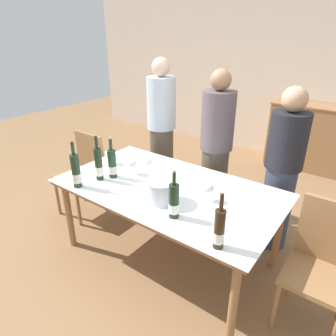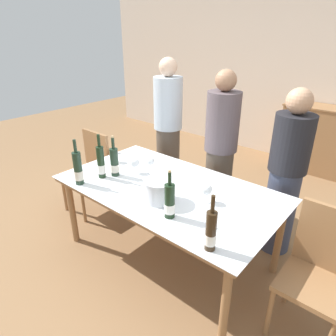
# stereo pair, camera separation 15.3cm
# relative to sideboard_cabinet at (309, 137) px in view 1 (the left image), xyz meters

# --- Properties ---
(ground_plane) EXTENTS (12.00, 12.00, 0.00)m
(ground_plane) POSITION_rel_sideboard_cabinet_xyz_m (-0.50, -2.89, -0.49)
(ground_plane) COLOR olive
(back_wall) EXTENTS (8.00, 0.10, 2.80)m
(back_wall) POSITION_rel_sideboard_cabinet_xyz_m (-0.50, 0.29, 0.91)
(back_wall) COLOR beige
(back_wall) RESTS_ON ground_plane
(sideboard_cabinet) EXTENTS (1.16, 0.46, 0.98)m
(sideboard_cabinet) POSITION_rel_sideboard_cabinet_xyz_m (0.00, 0.00, 0.00)
(sideboard_cabinet) COLOR #996B42
(sideboard_cabinet) RESTS_ON ground_plane
(dining_table) EXTENTS (1.90, 1.07, 0.73)m
(dining_table) POSITION_rel_sideboard_cabinet_xyz_m (-0.50, -2.89, 0.18)
(dining_table) COLOR #996B42
(dining_table) RESTS_ON ground_plane
(ice_bucket) EXTENTS (0.24, 0.24, 0.18)m
(ice_bucket) POSITION_rel_sideboard_cabinet_xyz_m (-0.41, -3.10, 0.34)
(ice_bucket) COLOR silver
(ice_bucket) RESTS_ON dining_table
(wine_bottle_0) EXTENTS (0.08, 0.08, 0.38)m
(wine_bottle_0) POSITION_rel_sideboard_cabinet_xyz_m (-1.02, -3.03, 0.37)
(wine_bottle_0) COLOR #1E3323
(wine_bottle_0) RESTS_ON dining_table
(wine_bottle_1) EXTENTS (0.07, 0.07, 0.41)m
(wine_bottle_1) POSITION_rel_sideboard_cabinet_xyz_m (-1.08, -3.13, 0.38)
(wine_bottle_1) COLOR black
(wine_bottle_1) RESTS_ON dining_table
(wine_bottle_2) EXTENTS (0.07, 0.07, 0.41)m
(wine_bottle_2) POSITION_rel_sideboard_cabinet_xyz_m (-1.13, -3.34, 0.38)
(wine_bottle_2) COLOR #1E3323
(wine_bottle_2) RESTS_ON dining_table
(wine_bottle_3) EXTENTS (0.07, 0.07, 0.38)m
(wine_bottle_3) POSITION_rel_sideboard_cabinet_xyz_m (0.21, -3.33, 0.37)
(wine_bottle_3) COLOR #332314
(wine_bottle_3) RESTS_ON dining_table
(wine_bottle_4) EXTENTS (0.08, 0.08, 0.37)m
(wine_bottle_4) POSITION_rel_sideboard_cabinet_xyz_m (-0.20, -3.22, 0.36)
(wine_bottle_4) COLOR black
(wine_bottle_4) RESTS_ON dining_table
(wine_glass_0) EXTENTS (0.09, 0.09, 0.14)m
(wine_glass_0) POSITION_rel_sideboard_cabinet_xyz_m (-0.92, -2.87, 0.34)
(wine_glass_0) COLOR white
(wine_glass_0) RESTS_ON dining_table
(wine_glass_1) EXTENTS (0.09, 0.09, 0.15)m
(wine_glass_1) POSITION_rel_sideboard_cabinet_xyz_m (-1.27, -2.83, 0.34)
(wine_glass_1) COLOR white
(wine_glass_1) RESTS_ON dining_table
(wine_glass_2) EXTENTS (0.08, 0.08, 0.15)m
(wine_glass_2) POSITION_rel_sideboard_cabinet_xyz_m (-0.81, -2.78, 0.35)
(wine_glass_2) COLOR white
(wine_glass_2) RESTS_ON dining_table
(wine_glass_3) EXTENTS (0.09, 0.09, 0.15)m
(wine_glass_3) POSITION_rel_sideboard_cabinet_xyz_m (-0.12, -2.88, 0.34)
(wine_glass_3) COLOR white
(wine_glass_3) RESTS_ON dining_table
(chair_right_end) EXTENTS (0.42, 0.42, 0.94)m
(chair_right_end) POSITION_rel_sideboard_cabinet_xyz_m (0.75, -2.80, 0.04)
(chair_right_end) COLOR #996B42
(chair_right_end) RESTS_ON ground_plane
(chair_left_end) EXTENTS (0.42, 0.42, 0.92)m
(chair_left_end) POSITION_rel_sideboard_cabinet_xyz_m (-1.74, -2.81, 0.05)
(chair_left_end) COLOR #996B42
(chair_left_end) RESTS_ON ground_plane
(person_host) EXTENTS (0.33, 0.33, 1.69)m
(person_host) POSITION_rel_sideboard_cabinet_xyz_m (-1.23, -2.02, 0.36)
(person_host) COLOR #51473D
(person_host) RESTS_ON ground_plane
(person_guest_left) EXTENTS (0.33, 0.33, 1.63)m
(person_guest_left) POSITION_rel_sideboard_cabinet_xyz_m (-0.47, -2.10, 0.33)
(person_guest_left) COLOR #51473D
(person_guest_left) RESTS_ON ground_plane
(person_guest_right) EXTENTS (0.33, 0.33, 1.55)m
(person_guest_right) POSITION_rel_sideboard_cabinet_xyz_m (0.22, -2.12, 0.29)
(person_guest_right) COLOR #383F56
(person_guest_right) RESTS_ON ground_plane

